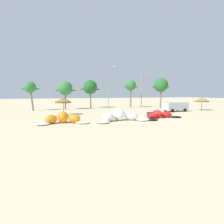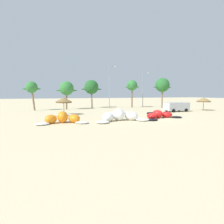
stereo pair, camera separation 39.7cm
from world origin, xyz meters
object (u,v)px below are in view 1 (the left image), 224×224
at_px(palm_left, 65,89).
at_px(lamppost_west, 109,85).
at_px(palm_leftmost, 30,88).
at_px(kite_left_of_center, 159,115).
at_px(beach_umbrella_middle, 202,100).
at_px(kite_far_left, 63,119).
at_px(lamppost_west_center, 142,88).
at_px(palm_center_right, 161,85).
at_px(palm_left_of_gap, 90,87).
at_px(palm_center_left, 131,86).
at_px(kite_left, 120,116).
at_px(beach_umbrella_near_van, 63,100).
at_px(parked_van, 175,106).

height_order(palm_left, lamppost_west, lamppost_west).
xyz_separation_m(palm_leftmost, lamppost_west, (17.54, -0.85, 0.82)).
relative_size(kite_left_of_center, beach_umbrella_middle, 2.34).
bearing_deg(kite_far_left, lamppost_west_center, 42.77).
bearing_deg(lamppost_west_center, palm_center_right, -56.67).
relative_size(kite_left_of_center, palm_center_right, 0.91).
xyz_separation_m(palm_center_right, lamppost_west_center, (-2.99, 4.54, -0.52)).
relative_size(palm_left, palm_left_of_gap, 0.91).
xyz_separation_m(kite_left_of_center, palm_center_left, (5.97, 21.22, 5.23)).
xyz_separation_m(palm_center_right, lamppost_west, (-13.79, 1.77, -0.08)).
height_order(kite_far_left, lamppost_west_center, lamppost_west_center).
bearing_deg(lamppost_west, palm_left_of_gap, 133.39).
bearing_deg(palm_left_of_gap, kite_left, -94.97).
bearing_deg(beach_umbrella_near_van, kite_far_left, -96.87).
distance_m(palm_center_left, lamppost_west_center, 4.23).
xyz_separation_m(beach_umbrella_middle, palm_center_left, (-10.67, 13.39, 3.37)).
relative_size(kite_left_of_center, lamppost_west, 0.68).
bearing_deg(beach_umbrella_near_van, lamppost_west_center, 29.33).
distance_m(kite_left, palm_left, 22.23).
distance_m(palm_left_of_gap, palm_center_left, 10.63).
height_order(kite_far_left, beach_umbrella_middle, beach_umbrella_middle).
relative_size(kite_left_of_center, palm_left, 1.08).
height_order(parked_van, lamppost_west, lamppost_west).
bearing_deg(palm_leftmost, palm_left_of_gap, 12.19).
xyz_separation_m(kite_far_left, lamppost_west_center, (23.91, 22.12, 4.74)).
xyz_separation_m(kite_left_of_center, palm_left, (-10.89, 21.02, 4.34)).
height_order(beach_umbrella_near_van, palm_center_right, palm_center_right).
relative_size(palm_left, palm_center_left, 0.90).
bearing_deg(palm_center_left, lamppost_west, -166.38).
relative_size(beach_umbrella_near_van, palm_left, 0.46).
distance_m(kite_far_left, lamppost_west_center, 32.91).
height_order(kite_far_left, palm_left_of_gap, palm_left_of_gap).
bearing_deg(lamppost_west, kite_left_of_center, -87.72).
xyz_separation_m(beach_umbrella_near_van, palm_center_left, (18.73, 11.66, 3.17)).
bearing_deg(beach_umbrella_near_van, kite_left, -57.69).
height_order(parked_van, palm_leftmost, palm_leftmost).
bearing_deg(palm_center_left, kite_left_of_center, -105.71).
relative_size(kite_left, lamppost_west_center, 0.83).
bearing_deg(palm_center_right, beach_umbrella_middle, -70.06).
height_order(palm_leftmost, palm_center_right, palm_center_right).
distance_m(kite_left_of_center, palm_center_right, 22.70).
distance_m(beach_umbrella_middle, palm_center_right, 11.18).
bearing_deg(palm_center_left, kite_far_left, -133.43).
height_order(kite_left, palm_left, palm_left).
relative_size(kite_left, lamppost_west, 0.77).
bearing_deg(palm_leftmost, palm_left, 4.50).
distance_m(parked_van, palm_left, 24.41).
relative_size(kite_left_of_center, palm_leftmost, 1.12).
relative_size(beach_umbrella_middle, palm_left_of_gap, 0.42).
bearing_deg(kite_left_of_center, palm_left_of_gap, 100.68).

